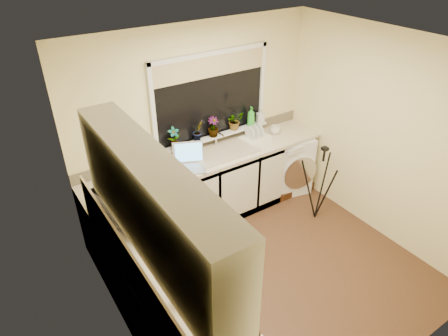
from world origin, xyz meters
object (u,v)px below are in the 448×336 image
plant_d (235,120)px  cup_back (275,130)px  plant_a (174,138)px  soap_bottle_clear (260,116)px  steel_jar (181,293)px  plant_b (198,131)px  soap_bottle_green (251,116)px  laptop (189,161)px  cup_left (210,321)px  kettle (147,225)px  plant_c (213,127)px  microwave (127,205)px  washing_machine (285,162)px  dish_rack (255,139)px  tripod (320,184)px

plant_d → cup_back: (0.56, -0.17, -0.22)m
plant_a → soap_bottle_clear: bearing=-0.5°
steel_jar → plant_b: bearing=56.5°
soap_bottle_green → laptop: bearing=-167.5°
steel_jar → plant_a: 2.15m
cup_left → kettle: bearing=88.3°
plant_b → plant_c: size_ratio=0.98×
microwave → plant_b: (1.24, 0.79, 0.11)m
microwave → steel_jar: bearing=158.6°
washing_machine → soap_bottle_clear: (-0.34, 0.21, 0.72)m
plant_d → cup_back: 0.62m
washing_machine → steel_jar: steel_jar is taller
microwave → cup_left: (0.02, -1.45, -0.12)m
kettle → plant_c: bearing=38.5°
soap_bottle_green → plant_a: bearing=179.6°
plant_b → plant_a: bearing=-179.0°
dish_rack → plant_d: size_ratio=1.52×
laptop → plant_c: plant_c is taller
plant_d → kettle: bearing=-146.9°
microwave → plant_d: plant_d is taller
kettle → plant_d: size_ratio=0.96×
laptop → plant_d: 0.91m
laptop → cup_back: 1.40m
tripod → soap_bottle_clear: size_ratio=5.25×
soap_bottle_green → soap_bottle_clear: soap_bottle_green is taller
dish_rack → plant_c: plant_c is taller
dish_rack → cup_back: (0.35, 0.02, 0.03)m
plant_a → cup_left: bearing=-111.7°
plant_b → plant_d: 0.56m
laptop → tripod: bearing=-3.4°
steel_jar → soap_bottle_clear: soap_bottle_clear is taller
soap_bottle_clear → laptop: bearing=-169.1°
tripod → plant_b: 1.67m
plant_a → laptop: bearing=-78.1°
dish_rack → microwave: (-2.00, -0.63, 0.13)m
dish_rack → cup_left: bearing=-141.4°
cup_left → dish_rack: bearing=46.3°
kettle → cup_back: size_ratio=1.69×
microwave → soap_bottle_green: bearing=-88.6°
dish_rack → plant_b: plant_b is taller
tripod → plant_c: 1.53m
plant_b → plant_d: plant_b is taller
plant_d → microwave: bearing=-155.7°
soap_bottle_green → steel_jar: bearing=-137.4°
laptop → plant_b: (0.28, 0.25, 0.21)m
dish_rack → cup_left: 2.87m
laptop → dish_rack: (1.04, 0.09, -0.04)m
plant_b → plant_d: size_ratio=1.02×
tripod → plant_a: (-1.50, 1.00, 0.65)m
washing_machine → plant_a: 1.80m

